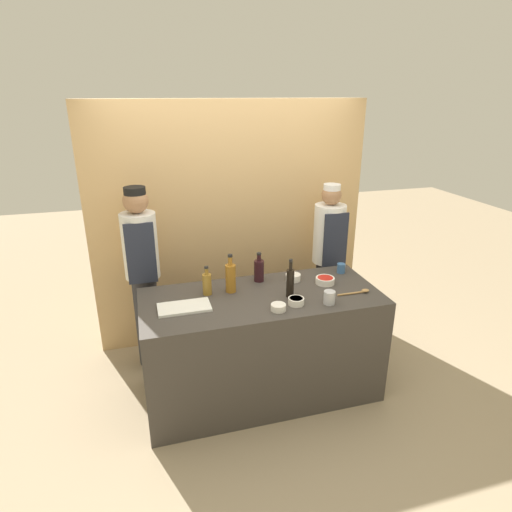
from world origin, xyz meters
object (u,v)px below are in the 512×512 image
bottle_amber (231,277)px  chef_right (328,257)px  sauce_bowl_green (278,307)px  cup_steel (329,297)px  chef_left (143,271)px  cutting_board (184,307)px  sauce_bowl_purple (296,301)px  bottle_vinegar (207,283)px  sauce_bowl_white (293,277)px  bottle_soy (290,282)px  bottle_wine (259,270)px  sauce_bowl_red (325,280)px  wooden_spoon (359,292)px  cup_blue (341,268)px

bottle_amber → chef_right: bearing=26.4°
sauce_bowl_green → cup_steel: cup_steel is taller
sauce_bowl_green → chef_left: 1.36m
cutting_board → sauce_bowl_purple: bearing=-11.2°
cutting_board → bottle_vinegar: (0.21, 0.20, 0.08)m
sauce_bowl_purple → cutting_board: (-0.84, 0.17, -0.02)m
sauce_bowl_white → cup_steel: cup_steel is taller
sauce_bowl_white → cup_steel: size_ratio=1.25×
bottle_vinegar → bottle_soy: size_ratio=0.76×
sauce_bowl_green → cutting_board: size_ratio=0.29×
cutting_board → bottle_wine: bearing=26.1°
bottle_amber → sauce_bowl_red: bearing=-4.6°
bottle_soy → wooden_spoon: 0.58m
bottle_wine → cup_blue: bottle_wine is taller
cup_blue → chef_left: bearing=165.5°
bottle_soy → bottle_amber: bearing=153.5°
chef_left → bottle_amber: bearing=-39.2°
sauce_bowl_white → chef_right: chef_right is taller
bottle_vinegar → bottle_amber: size_ratio=0.74×
sauce_bowl_white → sauce_bowl_red: sauce_bowl_white is taller
bottle_wine → bottle_vinegar: bearing=-163.7°
sauce_bowl_green → chef_left: bearing=134.5°
sauce_bowl_green → bottle_soy: size_ratio=0.36×
bottle_amber → bottle_wine: bearing=26.8°
bottle_soy → cup_blue: (0.61, 0.33, -0.08)m
sauce_bowl_green → bottle_soy: bearing=50.4°
cutting_board → chef_left: (-0.28, 0.75, 0.02)m
sauce_bowl_white → chef_left: bearing=158.7°
cup_blue → chef_right: (0.08, 0.44, -0.07)m
sauce_bowl_purple → cup_steel: size_ratio=1.19×
bottle_vinegar → bottle_soy: bearing=-19.2°
bottle_vinegar → cup_steel: bottle_vinegar is taller
cutting_board → cup_blue: size_ratio=4.60×
chef_right → cup_blue: bearing=-99.9°
bottle_vinegar → chef_right: bearing=22.8°
bottle_wine → sauce_bowl_white: bearing=-14.0°
sauce_bowl_purple → cup_steel: bearing=-12.9°
cup_blue → bottle_soy: bearing=-151.7°
cutting_board → bottle_vinegar: size_ratio=1.65×
sauce_bowl_white → sauce_bowl_green: size_ratio=1.13×
sauce_bowl_red → chef_left: 1.61m
sauce_bowl_red → bottle_amber: bearing=175.4°
cup_steel → cup_blue: bearing=55.6°
cutting_board → wooden_spoon: size_ratio=1.41×
cutting_board → bottle_soy: size_ratio=1.25×
sauce_bowl_purple → bottle_wine: 0.53m
bottle_amber → cup_steel: bottle_amber is taller
sauce_bowl_green → bottle_wine: 0.56m
bottle_amber → wooden_spoon: (0.99, -0.32, -0.11)m
sauce_bowl_purple → bottle_wine: bottle_wine is taller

